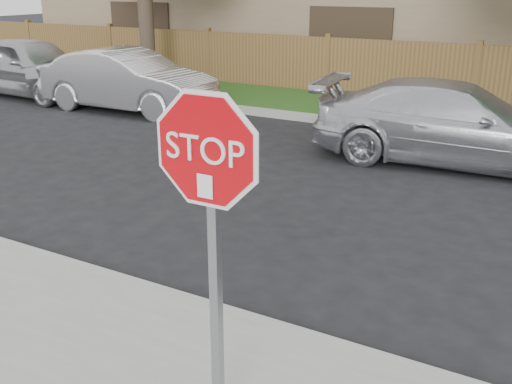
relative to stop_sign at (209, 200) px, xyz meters
The scene contains 8 objects.
ground 2.45m from the stop_sign, 114.58° to the left, with size 90.00×90.00×0.00m, color black.
far_curb 9.81m from the stop_sign, 94.02° to the left, with size 70.00×0.30×0.15m, color gray.
grass_strip 11.44m from the stop_sign, 93.44° to the left, with size 70.00×3.00×0.12m, color #1E4714.
fence 12.94m from the stop_sign, 93.01° to the left, with size 70.00×0.12×1.60m, color brown.
stop_sign is the anchor object (origin of this frame).
sedan_far_left 14.69m from the stop_sign, 143.78° to the left, with size 1.94×4.83×1.64m, color #BCBCC2.
sedan_left 11.74m from the stop_sign, 133.82° to the left, with size 1.60×4.58×1.51m, color silver.
sedan_right 7.93m from the stop_sign, 90.79° to the left, with size 2.00×4.93×1.43m, color silver.
Camera 1 is at (2.63, -4.34, 3.11)m, focal length 42.00 mm.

